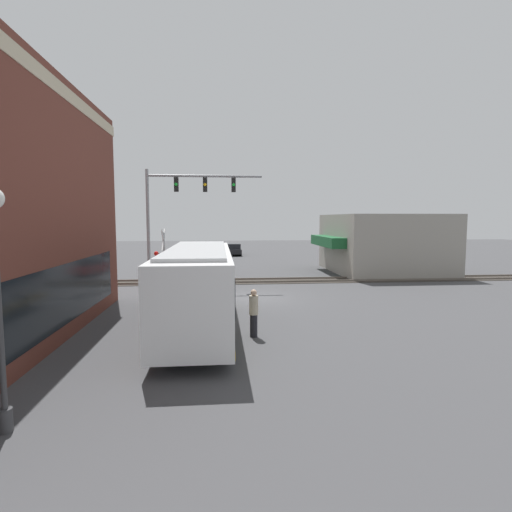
{
  "coord_description": "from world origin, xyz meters",
  "views": [
    {
      "loc": [
        -21.9,
        1.93,
        4.41
      ],
      "look_at": [
        3.97,
        -0.45,
        2.0
      ],
      "focal_mm": 28.0,
      "sensor_mm": 36.0,
      "label": 1
    }
  ],
  "objects_px": {
    "city_bus": "(198,284)",
    "parked_car_black": "(234,250)",
    "parked_car_silver": "(211,256)",
    "crossing_signal": "(164,253)",
    "pedestrian_near_bus": "(254,313)",
    "parked_car_red": "(209,265)"
  },
  "relations": [
    {
      "from": "parked_car_silver",
      "to": "pedestrian_near_bus",
      "type": "relative_size",
      "value": 2.57
    },
    {
      "from": "city_bus",
      "to": "pedestrian_near_bus",
      "type": "relative_size",
      "value": 5.82
    },
    {
      "from": "city_bus",
      "to": "parked_car_red",
      "type": "bearing_deg",
      "value": -0.0
    },
    {
      "from": "parked_car_silver",
      "to": "crossing_signal",
      "type": "bearing_deg",
      "value": 170.58
    },
    {
      "from": "crossing_signal",
      "to": "parked_car_silver",
      "type": "distance_m",
      "value": 15.72
    },
    {
      "from": "city_bus",
      "to": "pedestrian_near_bus",
      "type": "distance_m",
      "value": 2.65
    },
    {
      "from": "parked_car_black",
      "to": "pedestrian_near_bus",
      "type": "height_order",
      "value": "pedestrian_near_bus"
    },
    {
      "from": "city_bus",
      "to": "parked_car_red",
      "type": "height_order",
      "value": "city_bus"
    },
    {
      "from": "parked_car_red",
      "to": "parked_car_black",
      "type": "height_order",
      "value": "parked_car_black"
    },
    {
      "from": "city_bus",
      "to": "crossing_signal",
      "type": "height_order",
      "value": "crossing_signal"
    },
    {
      "from": "parked_car_black",
      "to": "parked_car_red",
      "type": "bearing_deg",
      "value": 170.76
    },
    {
      "from": "crossing_signal",
      "to": "city_bus",
      "type": "bearing_deg",
      "value": -164.2
    },
    {
      "from": "parked_car_red",
      "to": "crossing_signal",
      "type": "bearing_deg",
      "value": 162.16
    },
    {
      "from": "parked_car_silver",
      "to": "parked_car_black",
      "type": "height_order",
      "value": "parked_car_black"
    },
    {
      "from": "city_bus",
      "to": "parked_car_silver",
      "type": "relative_size",
      "value": 2.26
    },
    {
      "from": "crossing_signal",
      "to": "parked_car_silver",
      "type": "xyz_separation_m",
      "value": [
        15.42,
        -2.56,
        -1.65
      ]
    },
    {
      "from": "city_bus",
      "to": "parked_car_silver",
      "type": "bearing_deg",
      "value": -0.0
    },
    {
      "from": "city_bus",
      "to": "parked_car_black",
      "type": "bearing_deg",
      "value": -4.51
    },
    {
      "from": "crossing_signal",
      "to": "pedestrian_near_bus",
      "type": "xyz_separation_m",
      "value": [
        -10.36,
        -4.69,
        -1.37
      ]
    },
    {
      "from": "parked_car_red",
      "to": "parked_car_silver",
      "type": "bearing_deg",
      "value": 0.0
    },
    {
      "from": "city_bus",
      "to": "parked_car_red",
      "type": "xyz_separation_m",
      "value": [
        16.99,
        -0.0,
        -1.15
      ]
    },
    {
      "from": "city_bus",
      "to": "pedestrian_near_bus",
      "type": "bearing_deg",
      "value": -121.66
    }
  ]
}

